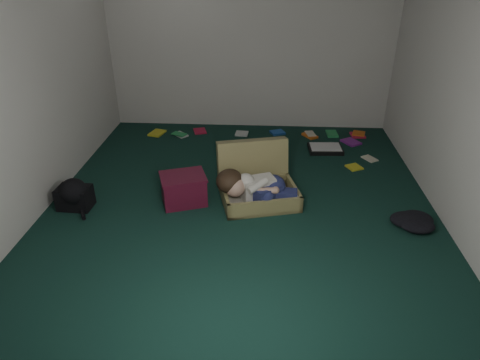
# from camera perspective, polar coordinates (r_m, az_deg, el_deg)

# --- Properties ---
(floor) EXTENTS (4.50, 4.50, 0.00)m
(floor) POSITION_cam_1_polar(r_m,az_deg,el_deg) (4.53, 0.11, -2.99)
(floor) COLOR #102D25
(floor) RESTS_ON ground
(wall_back) EXTENTS (4.50, 0.00, 4.50)m
(wall_back) POSITION_cam_1_polar(r_m,az_deg,el_deg) (6.21, 1.40, 18.57)
(wall_back) COLOR silver
(wall_back) RESTS_ON ground
(wall_front) EXTENTS (4.50, 0.00, 4.50)m
(wall_front) POSITION_cam_1_polar(r_m,az_deg,el_deg) (1.95, -3.71, -4.83)
(wall_front) COLOR silver
(wall_front) RESTS_ON ground
(wall_left) EXTENTS (0.00, 4.50, 4.50)m
(wall_left) POSITION_cam_1_polar(r_m,az_deg,el_deg) (4.58, -26.34, 12.14)
(wall_left) COLOR silver
(wall_left) RESTS_ON ground
(wall_right) EXTENTS (0.00, 4.50, 4.50)m
(wall_right) POSITION_cam_1_polar(r_m,az_deg,el_deg) (4.38, 27.80, 11.18)
(wall_right) COLOR silver
(wall_right) RESTS_ON ground
(suitcase) EXTENTS (0.93, 0.92, 0.57)m
(suitcase) POSITION_cam_1_polar(r_m,az_deg,el_deg) (4.58, 2.21, -0.21)
(suitcase) COLOR #938951
(suitcase) RESTS_ON floor
(person) EXTENTS (0.86, 0.43, 0.35)m
(person) POSITION_cam_1_polar(r_m,az_deg,el_deg) (4.38, 2.10, -0.96)
(person) COLOR silver
(person) RESTS_ON suitcase
(maroon_bin) EXTENTS (0.55, 0.49, 0.32)m
(maroon_bin) POSITION_cam_1_polar(r_m,az_deg,el_deg) (4.50, -7.52, -1.19)
(maroon_bin) COLOR #521024
(maroon_bin) RESTS_ON floor
(backpack) EXTENTS (0.43, 0.36, 0.25)m
(backpack) POSITION_cam_1_polar(r_m,az_deg,el_deg) (4.71, -21.19, -2.09)
(backpack) COLOR black
(backpack) RESTS_ON floor
(clothing_pile) EXTENTS (0.50, 0.46, 0.13)m
(clothing_pile) POSITION_cam_1_polar(r_m,az_deg,el_deg) (4.48, 22.22, -4.84)
(clothing_pile) COLOR black
(clothing_pile) RESTS_ON floor
(paper_tray) EXTENTS (0.45, 0.35, 0.06)m
(paper_tray) POSITION_cam_1_polar(r_m,az_deg,el_deg) (5.80, 11.31, 4.12)
(paper_tray) COLOR black
(paper_tray) RESTS_ON floor
(book_scatter) EXTENTS (3.11, 1.30, 0.02)m
(book_scatter) POSITION_cam_1_polar(r_m,az_deg,el_deg) (6.06, 5.65, 5.42)
(book_scatter) COLOR yellow
(book_scatter) RESTS_ON floor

